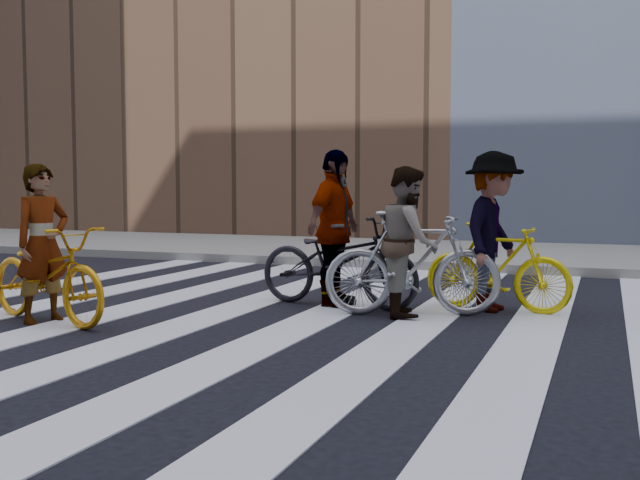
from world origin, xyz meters
The scene contains 11 objects.
ground centered at (0.00, 0.00, 0.00)m, with size 100.00×100.00×0.00m, color black.
sidewalk_far centered at (0.00, 7.50, 0.07)m, with size 100.00×5.00×0.15m, color gray.
zebra_crosswalk centered at (0.00, 0.00, 0.01)m, with size 8.25×10.00×0.01m.
bike_yellow_left centered at (-1.94, -0.95, 0.49)m, with size 0.66×1.88×0.99m, color #C9810B.
bike_silver_mid centered at (1.44, 0.77, 0.57)m, with size 0.53×1.88×1.13m, color #A1A4AA.
bike_yellow_right centered at (2.25, 1.40, 0.50)m, with size 0.47×1.65×0.99m, color yellow.
bike_dark_rear centered at (0.49, 1.07, 0.53)m, with size 0.70×2.02×1.06m, color black.
rider_left centered at (-1.99, -0.95, 0.81)m, with size 0.59×0.39×1.62m, color slate.
rider_mid centered at (1.39, 0.77, 0.80)m, with size 0.78×0.61×1.60m, color slate.
rider_right centered at (2.20, 1.40, 0.89)m, with size 1.15×0.66×1.78m, color slate.
rider_rear centered at (0.44, 1.07, 0.91)m, with size 1.06×0.44×1.81m, color slate.
Camera 1 is at (3.37, -7.01, 1.40)m, focal length 42.00 mm.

